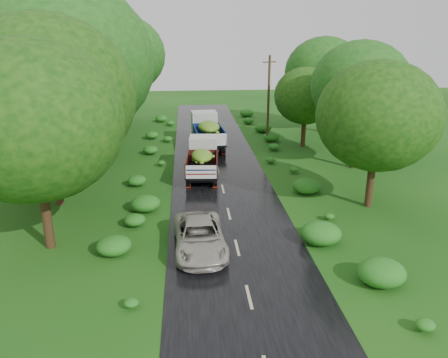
{
  "coord_description": "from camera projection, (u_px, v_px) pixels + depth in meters",
  "views": [
    {
      "loc": [
        -2.2,
        -14.21,
        9.74
      ],
      "look_at": [
        -0.18,
        9.07,
        1.7
      ],
      "focal_mm": 35.0,
      "sensor_mm": 36.0,
      "label": 1
    }
  ],
  "objects": [
    {
      "name": "car",
      "position": [
        200.0,
        237.0,
        20.06
      ],
      "size": [
        2.51,
        5.05,
        1.37
      ],
      "primitive_type": "imported",
      "rotation": [
        0.0,
        0.0,
        0.05
      ],
      "color": "#ACA699",
      "rests_on": "road"
    },
    {
      "name": "ground",
      "position": [
        249.0,
        297.0,
        16.74
      ],
      "size": [
        120.0,
        120.0,
        0.0
      ],
      "primitive_type": "plane",
      "color": "#11460F",
      "rests_on": "ground"
    },
    {
      "name": "trees_right",
      "position": [
        339.0,
        89.0,
        33.44
      ],
      "size": [
        6.85,
        23.31,
        7.68
      ],
      "color": "black",
      "rests_on": "ground"
    },
    {
      "name": "road",
      "position": [
        235.0,
        238.0,
        21.45
      ],
      "size": [
        6.5,
        80.0,
        0.02
      ],
      "primitive_type": "cube",
      "color": "black",
      "rests_on": "ground"
    },
    {
      "name": "shrubs",
      "position": [
        220.0,
        174.0,
        29.81
      ],
      "size": [
        11.9,
        44.0,
        0.7
      ],
      "color": "#215F16",
      "rests_on": "ground"
    },
    {
      "name": "trees_left",
      "position": [
        84.0,
        70.0,
        33.73
      ],
      "size": [
        6.99,
        34.6,
        9.83
      ],
      "color": "black",
      "rests_on": "ground"
    },
    {
      "name": "road_lines",
      "position": [
        233.0,
        229.0,
        22.38
      ],
      "size": [
        0.12,
        69.6,
        0.0
      ],
      "color": "#BFB78C",
      "rests_on": "road"
    },
    {
      "name": "truck_far",
      "position": [
        207.0,
        129.0,
        37.77
      ],
      "size": [
        2.77,
        6.63,
        2.72
      ],
      "rotation": [
        0.0,
        0.0,
        0.08
      ],
      "color": "black",
      "rests_on": "ground"
    },
    {
      "name": "utility_pole",
      "position": [
        268.0,
        99.0,
        38.33
      ],
      "size": [
        1.26,
        0.63,
        7.65
      ],
      "rotation": [
        0.0,
        0.0,
        0.41
      ],
      "color": "#382616",
      "rests_on": "ground"
    },
    {
      "name": "truck_near",
      "position": [
        203.0,
        157.0,
        30.2
      ],
      "size": [
        2.43,
        5.85,
        2.4
      ],
      "rotation": [
        0.0,
        0.0,
        -0.07
      ],
      "color": "black",
      "rests_on": "ground"
    }
  ]
}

